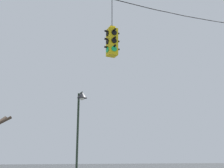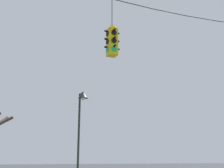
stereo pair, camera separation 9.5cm
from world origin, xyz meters
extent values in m
cylinder|color=black|center=(0.00, 0.20, 7.54)|extent=(1.75, 0.03, 0.03)
cylinder|color=black|center=(1.75, 0.20, 7.57)|extent=(1.75, 0.03, 0.09)
cylinder|color=black|center=(3.49, 0.20, 7.65)|extent=(1.75, 0.03, 0.15)
cube|color=yellow|center=(-0.84, 0.20, 5.75)|extent=(0.34, 0.34, 1.04)
cube|color=yellow|center=(-0.84, 0.20, 6.32)|extent=(0.19, 0.19, 0.10)
cylinder|color=black|center=(-0.84, 0.20, 6.95)|extent=(0.02, 0.02, 1.16)
cylinder|color=black|center=(-0.84, 0.02, 6.06)|extent=(0.20, 0.03, 0.20)
cylinder|color=black|center=(-0.84, -0.03, 6.15)|extent=(0.07, 0.12, 0.07)
cylinder|color=black|center=(-0.84, 0.02, 5.75)|extent=(0.20, 0.03, 0.20)
cylinder|color=black|center=(-0.84, -0.03, 5.84)|extent=(0.07, 0.12, 0.07)
cylinder|color=#19C666|center=(-0.84, 0.02, 5.44)|extent=(0.20, 0.03, 0.20)
cylinder|color=black|center=(-0.84, -0.03, 5.53)|extent=(0.07, 0.12, 0.07)
cylinder|color=black|center=(-0.84, 0.39, 6.06)|extent=(0.20, 0.03, 0.20)
cylinder|color=black|center=(-0.84, 0.43, 6.15)|extent=(0.07, 0.12, 0.07)
cylinder|color=black|center=(-0.84, 0.39, 5.75)|extent=(0.20, 0.03, 0.20)
cylinder|color=black|center=(-0.84, 0.43, 5.84)|extent=(0.07, 0.12, 0.07)
cylinder|color=#19C666|center=(-0.84, 0.39, 5.44)|extent=(0.20, 0.03, 0.20)
cylinder|color=black|center=(-0.84, 0.43, 5.53)|extent=(0.07, 0.12, 0.07)
cylinder|color=black|center=(-1.03, 0.20, 6.06)|extent=(0.03, 0.20, 0.20)
cylinder|color=black|center=(-1.07, 0.20, 6.15)|extent=(0.12, 0.07, 0.07)
cylinder|color=black|center=(-1.03, 0.20, 5.75)|extent=(0.03, 0.20, 0.20)
cylinder|color=black|center=(-1.07, 0.20, 5.84)|extent=(0.12, 0.07, 0.07)
cylinder|color=#19C666|center=(-1.03, 0.20, 5.44)|extent=(0.03, 0.20, 0.20)
cylinder|color=black|center=(-1.07, 0.20, 5.53)|extent=(0.12, 0.07, 0.07)
cylinder|color=black|center=(-0.66, 0.20, 6.06)|extent=(0.03, 0.20, 0.20)
cylinder|color=black|center=(-0.61, 0.20, 6.15)|extent=(0.12, 0.07, 0.07)
cylinder|color=black|center=(-0.66, 0.20, 5.75)|extent=(0.03, 0.20, 0.20)
cylinder|color=black|center=(-0.61, 0.20, 5.84)|extent=(0.12, 0.07, 0.07)
cylinder|color=#19C666|center=(-0.66, 0.20, 5.44)|extent=(0.03, 0.20, 0.20)
cylinder|color=black|center=(-0.61, 0.20, 5.53)|extent=(0.12, 0.07, 0.07)
cylinder|color=#233323|center=(-0.05, 6.58, 2.64)|extent=(0.12, 0.12, 5.27)
cylinder|color=#233323|center=(-0.05, 6.27, 5.22)|extent=(0.07, 0.61, 0.07)
cone|color=#232328|center=(-0.05, 5.97, 5.05)|extent=(0.55, 0.55, 0.33)
sphere|color=silver|center=(-0.05, 5.97, 4.89)|extent=(0.25, 0.25, 0.25)
camera|label=1|loc=(-4.73, -8.41, 1.63)|focal=45.00mm
camera|label=2|loc=(-4.65, -8.45, 1.63)|focal=45.00mm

